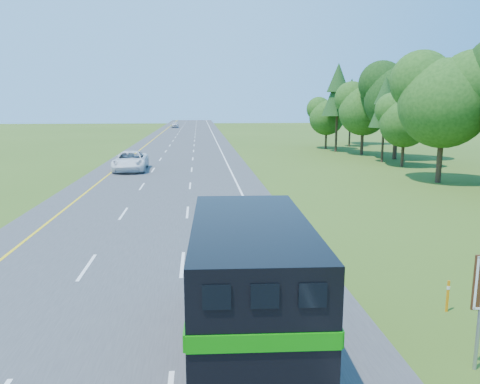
{
  "coord_description": "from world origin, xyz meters",
  "views": [
    {
      "loc": [
        2.55,
        -6.61,
        6.22
      ],
      "look_at": [
        4.7,
        17.86,
        1.59
      ],
      "focal_mm": 35.0,
      "sensor_mm": 36.0,
      "label": 1
    }
  ],
  "objects": [
    {
      "name": "white_suv",
      "position": [
        -3.91,
        38.03,
        0.94
      ],
      "size": [
        3.19,
        6.56,
        1.8
      ],
      "primitive_type": "imported",
      "rotation": [
        0.0,
        0.0,
        0.03
      ],
      "color": "white",
      "rests_on": "road"
    },
    {
      "name": "road",
      "position": [
        0.0,
        50.0,
        0.02
      ],
      "size": [
        15.0,
        260.0,
        0.04
      ],
      "primitive_type": "cube",
      "color": "#38383A",
      "rests_on": "ground"
    },
    {
      "name": "horse_truck",
      "position": [
        3.69,
        3.95,
        1.99
      ],
      "size": [
        2.85,
        8.31,
        3.64
      ],
      "rotation": [
        0.0,
        0.0,
        -0.04
      ],
      "color": "black",
      "rests_on": "road"
    },
    {
      "name": "far_car",
      "position": [
        -3.69,
        119.75,
        0.78
      ],
      "size": [
        1.79,
        4.37,
        1.48
      ],
      "primitive_type": "imported",
      "rotation": [
        0.0,
        0.0,
        -0.01
      ],
      "color": "silver",
      "rests_on": "road"
    },
    {
      "name": "delineator",
      "position": [
        9.99,
        6.1,
        0.53
      ],
      "size": [
        0.08,
        0.05,
        0.99
      ],
      "color": "orange",
      "rests_on": "ground"
    },
    {
      "name": "lane_markings",
      "position": [
        0.0,
        50.0,
        0.04
      ],
      "size": [
        11.15,
        260.0,
        0.01
      ],
      "color": "yellow",
      "rests_on": "road"
    }
  ]
}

